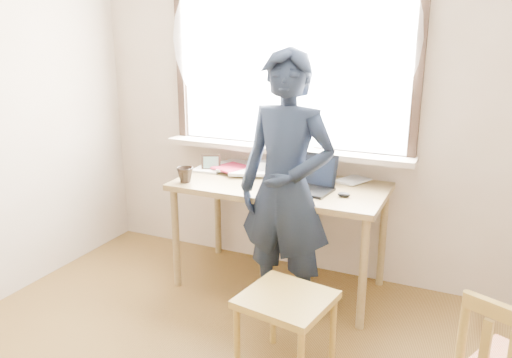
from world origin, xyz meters
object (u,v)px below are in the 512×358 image
at_px(person, 286,190).
at_px(desk, 280,195).
at_px(laptop, 309,181).
at_px(mug_dark, 185,175).
at_px(mug_white, 265,168).
at_px(work_chair, 286,308).

bearing_deg(person, desk, 122.38).
distance_m(laptop, mug_dark, 0.84).
xyz_separation_m(mug_white, mug_dark, (-0.41, -0.42, 0.01)).
distance_m(desk, mug_white, 0.29).
bearing_deg(person, work_chair, -62.87).
bearing_deg(mug_dark, desk, 21.50).
bearing_deg(laptop, person, -98.45).
xyz_separation_m(desk, mug_white, (-0.19, 0.18, 0.13)).
xyz_separation_m(laptop, work_chair, (0.17, -0.83, -0.44)).
distance_m(desk, laptop, 0.25).
distance_m(desk, mug_dark, 0.66).
height_order(mug_white, work_chair, mug_white).
xyz_separation_m(mug_dark, person, (0.77, -0.09, 0.02)).
height_order(work_chair, person, person).
xyz_separation_m(laptop, mug_white, (-0.40, 0.22, -0.01)).
bearing_deg(person, mug_dark, 178.52).
height_order(laptop, work_chair, laptop).
bearing_deg(mug_white, person, -55.04).
xyz_separation_m(mug_dark, work_chair, (0.99, -0.63, -0.44)).
xyz_separation_m(laptop, mug_dark, (-0.81, -0.20, -0.00)).
distance_m(mug_dark, person, 0.78).
relative_size(laptop, mug_white, 3.00).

